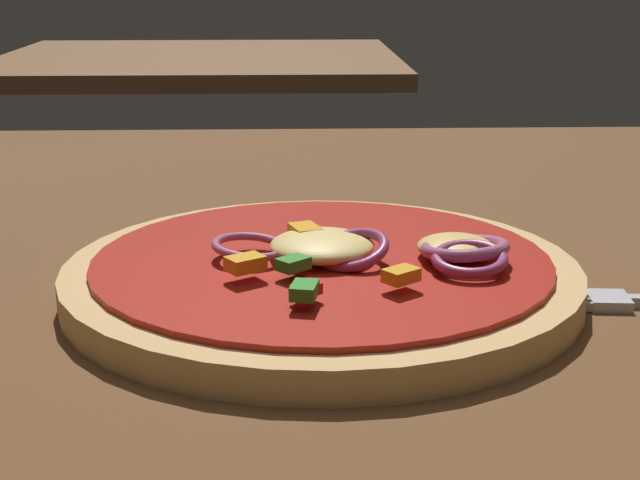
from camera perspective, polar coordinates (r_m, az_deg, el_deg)
The scene contains 3 objects.
dining_table at distance 0.49m, azimuth -3.12°, elevation -3.11°, with size 1.15×0.81×0.03m.
pizza at distance 0.44m, azimuth 0.30°, elevation -2.02°, with size 0.24×0.24×0.03m.
background_table at distance 1.58m, azimuth -7.23°, elevation 10.49°, with size 0.64×0.56×0.03m.
Camera 1 is at (0.01, -0.46, 0.18)m, focal length 53.54 mm.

